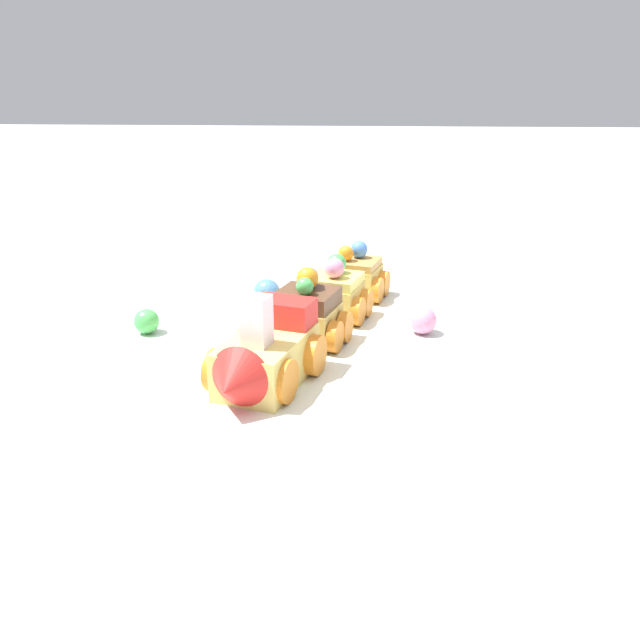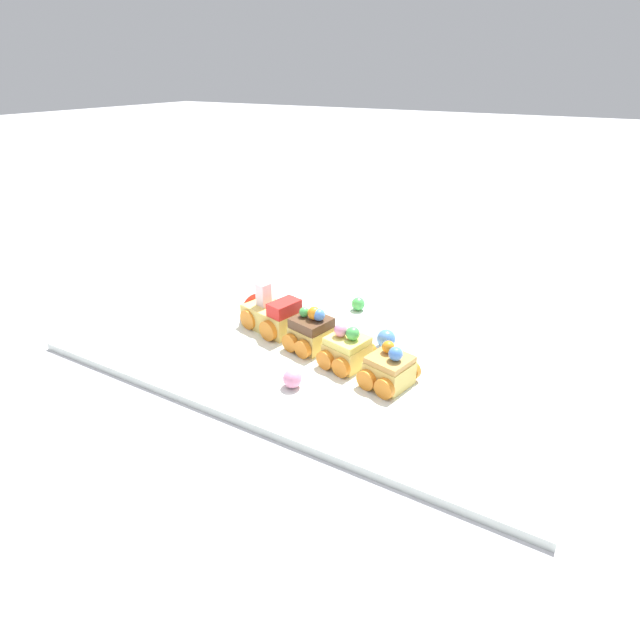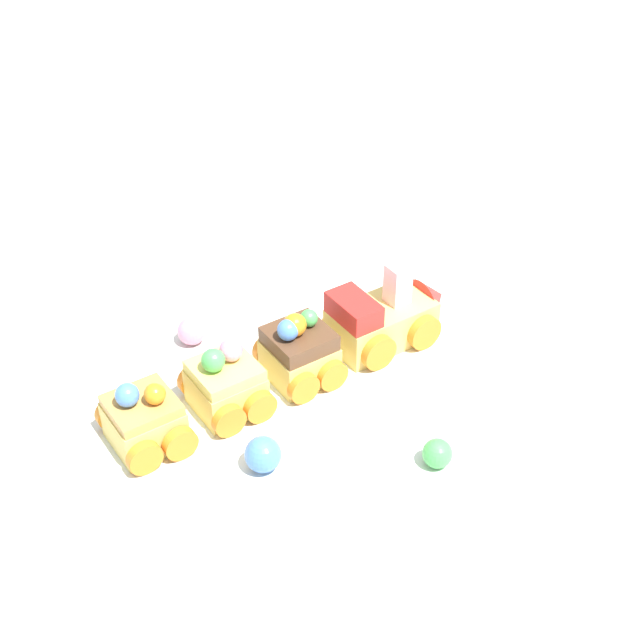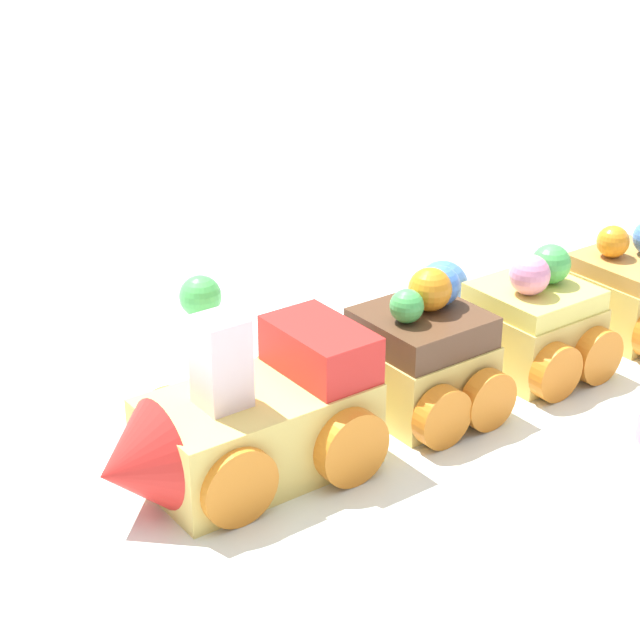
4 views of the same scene
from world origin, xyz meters
name	(u,v)px [view 4 (image 4 of 4)]	position (x,y,z in m)	size (l,w,h in m)	color
ground_plane	(424,424)	(0.00, 0.00, 0.00)	(10.00, 10.00, 0.00)	#B2B2B7
display_board	(424,414)	(0.00, 0.00, 0.01)	(0.79, 0.42, 0.01)	silver
cake_train_locomotive	(241,427)	(0.11, -0.02, 0.04)	(0.13, 0.09, 0.08)	#EACC66
cake_car_chocolate	(423,358)	(0.00, 0.00, 0.04)	(0.08, 0.09, 0.07)	#EACC66
cake_car_lemon	(532,325)	(-0.07, 0.02, 0.04)	(0.08, 0.09, 0.07)	#EACC66
cake_car_caramel	(629,292)	(-0.15, 0.04, 0.04)	(0.08, 0.09, 0.07)	#EACC66
gumball_green	(199,297)	(0.00, -0.16, 0.02)	(0.03, 0.03, 0.03)	#4CBC56
gumball_blue	(443,286)	(-0.10, -0.06, 0.03)	(0.03, 0.03, 0.03)	#4C84E0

